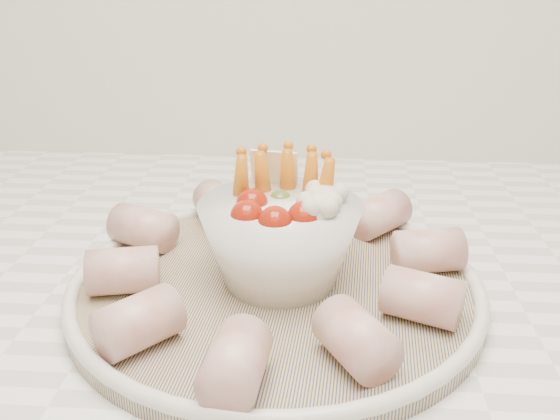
{
  "coord_description": "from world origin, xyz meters",
  "views": [
    {
      "loc": [
        -0.11,
        0.92,
        1.19
      ],
      "look_at": [
        -0.14,
        1.38,
        1.0
      ],
      "focal_mm": 40.0,
      "sensor_mm": 36.0,
      "label": 1
    }
  ],
  "objects": [
    {
      "name": "veggie_bowl",
      "position": [
        -0.14,
        1.38,
        0.98
      ],
      "size": [
        0.13,
        0.13,
        0.11
      ],
      "color": "white",
      "rests_on": "serving_platter"
    },
    {
      "name": "cured_meat_rolls",
      "position": [
        -0.15,
        1.37,
        0.95
      ],
      "size": [
        0.32,
        0.32,
        0.04
      ],
      "color": "#B65853",
      "rests_on": "serving_platter"
    },
    {
      "name": "serving_platter",
      "position": [
        -0.15,
        1.37,
        0.93
      ],
      "size": [
        0.37,
        0.37,
        0.02
      ],
      "color": "navy",
      "rests_on": "kitchen_counter"
    }
  ]
}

